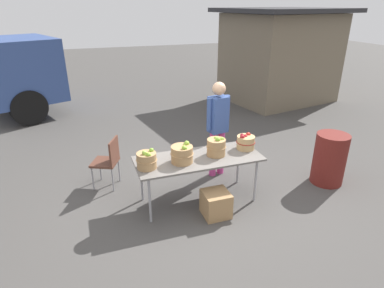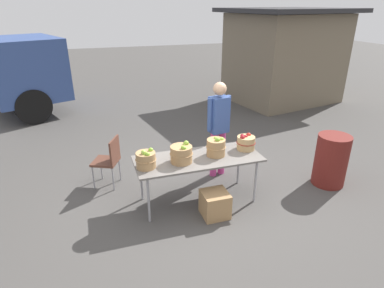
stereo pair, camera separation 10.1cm
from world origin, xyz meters
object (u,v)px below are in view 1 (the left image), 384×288
at_px(apple_basket_green_1, 182,154).
at_px(folding_chair, 109,159).
at_px(market_table, 199,160).
at_px(apple_basket_green_2, 216,147).
at_px(produce_crate, 216,204).
at_px(vendor_adult, 218,122).
at_px(trash_barrel, 329,159).
at_px(apple_basket_red_0, 246,142).
at_px(apple_basket_green_0, 147,160).

distance_m(apple_basket_green_1, folding_chair, 1.43).
xyz_separation_m(market_table, folding_chair, (-1.25, 0.92, -0.20)).
xyz_separation_m(apple_basket_green_2, produce_crate, (-0.17, -0.45, -0.70)).
bearing_deg(apple_basket_green_1, market_table, 11.67).
xyz_separation_m(apple_basket_green_1, apple_basket_green_2, (0.56, 0.06, 0.01)).
relative_size(apple_basket_green_1, folding_chair, 0.39).
xyz_separation_m(apple_basket_green_1, vendor_adult, (0.89, 0.77, 0.12)).
height_order(apple_basket_green_1, vendor_adult, vendor_adult).
xyz_separation_m(market_table, apple_basket_green_2, (0.28, 0.00, 0.18)).
bearing_deg(produce_crate, trash_barrel, 6.74).
bearing_deg(vendor_adult, apple_basket_red_0, 96.15).
height_order(trash_barrel, produce_crate, trash_barrel).
height_order(apple_basket_green_1, folding_chair, apple_basket_green_1).
height_order(apple_basket_green_0, apple_basket_red_0, apple_basket_green_0).
distance_m(apple_basket_green_1, produce_crate, 0.88).
bearing_deg(apple_basket_green_2, apple_basket_red_0, 7.12).
xyz_separation_m(apple_basket_red_0, folding_chair, (-2.07, 0.85, -0.36)).
xyz_separation_m(folding_chair, produce_crate, (1.36, -1.36, -0.32)).
height_order(apple_basket_green_0, trash_barrel, apple_basket_green_0).
bearing_deg(trash_barrel, produce_crate, -173.26).
height_order(market_table, vendor_adult, vendor_adult).
bearing_deg(apple_basket_green_1, trash_barrel, -2.84).
relative_size(market_table, vendor_adult, 1.12).
relative_size(vendor_adult, trash_barrel, 1.91).
bearing_deg(apple_basket_red_0, apple_basket_green_1, -173.52).
relative_size(apple_basket_green_1, apple_basket_green_2, 1.10).
relative_size(apple_basket_green_2, folding_chair, 0.36).
xyz_separation_m(vendor_adult, trash_barrel, (1.70, -0.90, -0.56)).
height_order(apple_basket_red_0, produce_crate, apple_basket_red_0).
height_order(folding_chair, produce_crate, folding_chair).
bearing_deg(produce_crate, folding_chair, 135.01).
distance_m(market_table, apple_basket_red_0, 0.83).
xyz_separation_m(vendor_adult, produce_crate, (-0.50, -1.16, -0.81)).
bearing_deg(apple_basket_green_1, apple_basket_green_2, 5.87).
distance_m(market_table, vendor_adult, 0.99).
distance_m(apple_basket_red_0, trash_barrel, 1.57).
bearing_deg(apple_basket_green_2, apple_basket_green_0, -176.27).
bearing_deg(trash_barrel, folding_chair, 162.81).
xyz_separation_m(apple_basket_green_1, folding_chair, (-0.98, 0.97, -0.37)).
bearing_deg(produce_crate, apple_basket_green_0, 157.54).
bearing_deg(folding_chair, produce_crate, 70.10).
distance_m(market_table, apple_basket_green_2, 0.34).
relative_size(market_table, apple_basket_green_0, 6.42).
distance_m(apple_basket_green_2, folding_chair, 1.83).
distance_m(apple_basket_green_1, apple_basket_red_0, 1.10).
height_order(market_table, apple_basket_green_0, apple_basket_green_0).
distance_m(folding_chair, trash_barrel, 3.73).
xyz_separation_m(apple_basket_green_0, apple_basket_green_2, (1.08, 0.07, 0.01)).
bearing_deg(apple_basket_green_2, trash_barrel, -5.23).
xyz_separation_m(apple_basket_green_0, folding_chair, (-0.45, 0.99, -0.36)).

